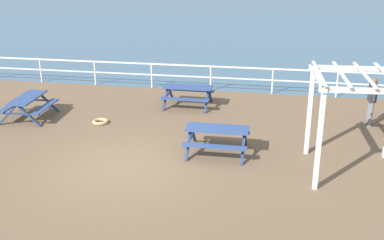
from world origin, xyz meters
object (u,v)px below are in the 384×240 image
picnic_table_mid_centre (28,102)px  picnic_table_far_right (217,134)px  lattice_pergola (361,100)px  visitor (372,98)px  picnic_table_far_left (188,91)px

picnic_table_mid_centre → picnic_table_far_right: same height
picnic_table_mid_centre → picnic_table_far_right: size_ratio=1.04×
picnic_table_far_right → lattice_pergola: (3.71, -0.61, 1.41)m
picnic_table_mid_centre → picnic_table_far_right: (6.89, -1.82, 0.00)m
picnic_table_far_right → lattice_pergola: 4.01m
picnic_table_mid_centre → visitor: size_ratio=1.13×
picnic_table_far_right → visitor: visitor is taller
picnic_table_far_right → visitor: (4.75, 3.18, 0.36)m
picnic_table_far_right → visitor: 5.73m
picnic_table_far_left → visitor: 6.49m
picnic_table_mid_centre → lattice_pergola: bearing=-106.2°
picnic_table_far_left → lattice_pergola: lattice_pergola is taller
visitor → picnic_table_mid_centre: bearing=-178.7°
picnic_table_mid_centre → visitor: visitor is taller
picnic_table_mid_centre → picnic_table_far_left: same height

